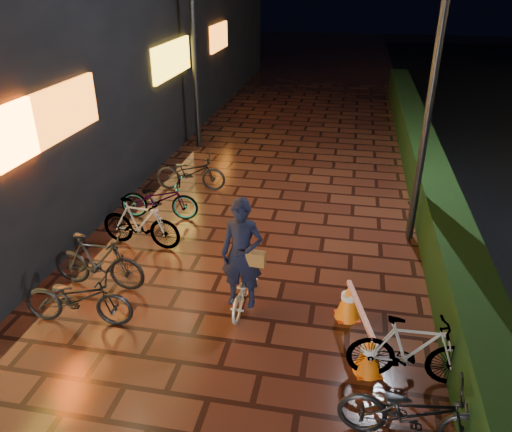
# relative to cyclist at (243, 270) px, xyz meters

# --- Properties ---
(ground) EXTENTS (80.00, 80.00, 0.00)m
(ground) POSITION_rel_cyclist_xyz_m (-0.04, -1.92, -0.70)
(ground) COLOR #381911
(ground) RESTS_ON ground
(hedge) EXTENTS (0.70, 20.00, 1.00)m
(hedge) POSITION_rel_cyclist_xyz_m (3.26, 6.08, -0.20)
(hedge) COLOR black
(hedge) RESTS_ON ground
(lamp_post_hedge) EXTENTS (0.48, 0.24, 5.13)m
(lamp_post_hedge) POSITION_rel_cyclist_xyz_m (2.76, 2.89, 2.12)
(lamp_post_hedge) COLOR black
(lamp_post_hedge) RESTS_ON ground
(lamp_post_sf) EXTENTS (0.55, 0.21, 5.72)m
(lamp_post_sf) POSITION_rel_cyclist_xyz_m (-3.01, 7.59, 2.45)
(lamp_post_sf) COLOR black
(lamp_post_sf) RESTS_ON ground
(cyclist) EXTENTS (0.69, 1.34, 1.88)m
(cyclist) POSITION_rel_cyclist_xyz_m (0.00, 0.00, 0.00)
(cyclist) COLOR silver
(cyclist) RESTS_ON ground
(traffic_barrier) EXTENTS (0.71, 1.52, 0.62)m
(traffic_barrier) POSITION_rel_cyclist_xyz_m (1.76, -0.49, -0.39)
(traffic_barrier) COLOR orange
(traffic_barrier) RESTS_ON ground
(cart_assembly) EXTENTS (0.67, 0.72, 1.00)m
(cart_assembly) POSITION_rel_cyclist_xyz_m (3.08, 3.59, -0.19)
(cart_assembly) COLOR black
(cart_assembly) RESTS_ON ground
(parked_bikes_storefront) EXTENTS (1.92, 5.91, 0.97)m
(parked_bikes_storefront) POSITION_rel_cyclist_xyz_m (-2.35, 1.65, -0.24)
(parked_bikes_storefront) COLOR black
(parked_bikes_storefront) RESTS_ON ground
(parked_bikes_hedge) EXTENTS (1.75, 2.66, 0.97)m
(parked_bikes_hedge) POSITION_rel_cyclist_xyz_m (2.37, -2.12, -0.23)
(parked_bikes_hedge) COLOR black
(parked_bikes_hedge) RESTS_ON ground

